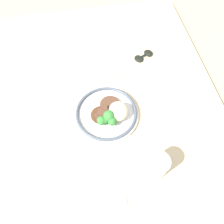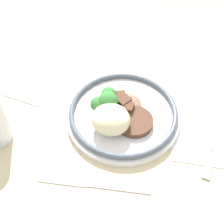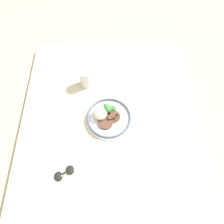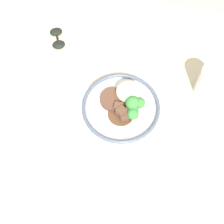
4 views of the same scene
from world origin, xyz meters
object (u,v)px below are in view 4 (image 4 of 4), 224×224
(knife, at_px, (137,65))
(spoon, at_px, (222,127))
(plate, at_px, (123,105))
(juice_glass, at_px, (209,83))
(fork, at_px, (62,89))
(sunglasses, at_px, (57,38))

(knife, bearing_deg, spoon, -38.41)
(plate, distance_m, juice_glass, 0.27)
(juice_glass, xyz_separation_m, spoon, (0.06, -0.11, -0.05))
(knife, relative_size, spoon, 1.35)
(fork, relative_size, knife, 0.82)
(knife, xyz_separation_m, sunglasses, (-0.29, 0.04, 0.01))
(plate, height_order, sunglasses, plate)
(plate, height_order, knife, plate)
(spoon, bearing_deg, sunglasses, 165.26)
(knife, height_order, sunglasses, sunglasses)
(plate, xyz_separation_m, knife, (0.01, 0.17, -0.02))
(juice_glass, distance_m, spoon, 0.14)
(fork, bearing_deg, juice_glass, -72.65)
(plate, relative_size, spoon, 1.57)
(sunglasses, bearing_deg, plate, -64.16)
(spoon, distance_m, sunglasses, 0.61)
(plate, xyz_separation_m, juice_glass, (0.24, 0.12, 0.03))
(knife, xyz_separation_m, spoon, (0.29, -0.16, 0.00))
(knife, distance_m, spoon, 0.33)
(plate, xyz_separation_m, sunglasses, (-0.27, 0.21, -0.01))
(juice_glass, height_order, knife, juice_glass)
(fork, bearing_deg, spoon, -86.92)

